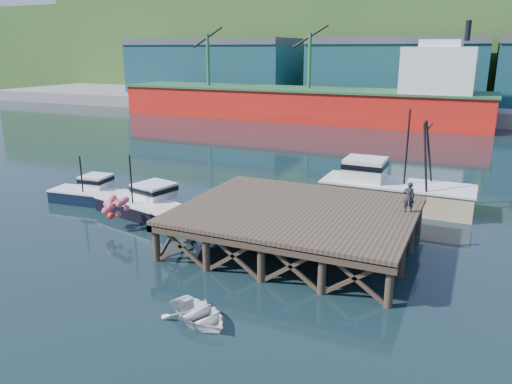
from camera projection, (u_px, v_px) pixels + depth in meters
The scene contains 12 objects.
ground at pixel (207, 231), 29.05m from camera, with size 300.00×300.00×0.00m, color black.
wharf at pixel (296, 213), 26.18m from camera, with size 12.00×10.00×2.62m.
far_quay at pixel (400, 102), 90.09m from camera, with size 160.00×40.00×2.00m, color gray.
warehouse_left at pixel (216, 69), 98.07m from camera, with size 32.00×16.00×9.00m, color #194A55.
warehouse_mid at pixel (398, 72), 84.20m from camera, with size 28.00×16.00×9.00m, color #194A55.
cargo_ship at pixel (318, 98), 73.54m from camera, with size 55.50×10.00×13.75m.
hillside at pixel (424, 46), 113.62m from camera, with size 220.00×50.00×22.00m, color #2D511E.
boat_navy at pixel (91, 192), 34.48m from camera, with size 5.56×3.17×3.38m.
boat_black at pixel (144, 203), 31.83m from camera, with size 6.86×5.69×4.01m.
trawler at pixel (393, 187), 33.18m from camera, with size 9.82×3.57×6.56m.
dinghy at pixel (199, 314), 19.30m from camera, with size 2.19×3.07×0.63m, color white.
dockworker at pixel (409, 197), 25.50m from camera, with size 0.58×0.38×1.59m, color #22212A.
Camera 1 is at (13.84, -23.71, 10.19)m, focal length 35.00 mm.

